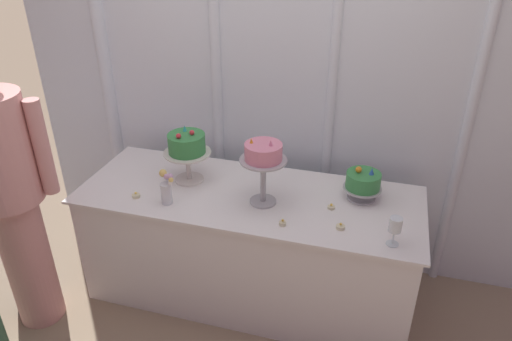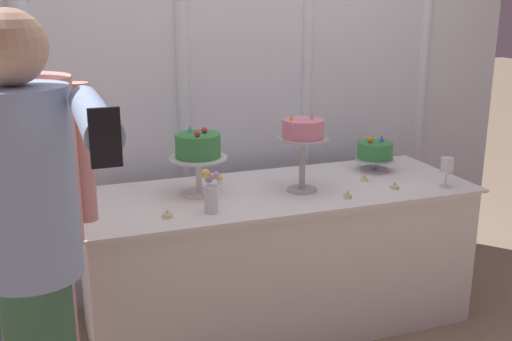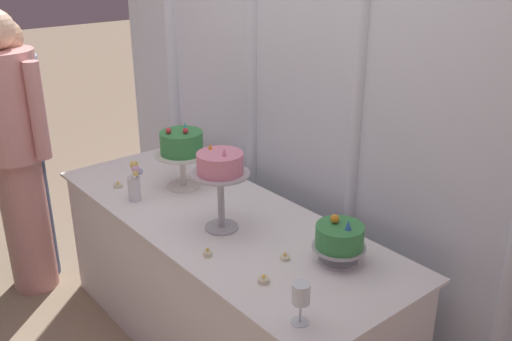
{
  "view_description": "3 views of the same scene",
  "coord_description": "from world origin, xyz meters",
  "px_view_note": "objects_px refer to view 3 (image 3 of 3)",
  "views": [
    {
      "loc": [
        0.7,
        -2.19,
        2.23
      ],
      "look_at": [
        0.04,
        0.1,
        0.92
      ],
      "focal_mm": 33.31,
      "sensor_mm": 36.0,
      "label": 1
    },
    {
      "loc": [
        -1.13,
        -2.67,
        1.71
      ],
      "look_at": [
        -0.08,
        0.2,
        0.84
      ],
      "focal_mm": 42.78,
      "sensor_mm": 36.0,
      "label": 2
    },
    {
      "loc": [
        1.99,
        -1.31,
        1.99
      ],
      "look_at": [
        0.2,
        0.17,
        1.04
      ],
      "focal_mm": 39.76,
      "sensor_mm": 36.0,
      "label": 3
    }
  ],
  "objects_px": {
    "wine_glass": "(301,295)",
    "tealight_near_right": "(285,257)",
    "flower_vase": "(135,182)",
    "tealight_far_right": "(264,280)",
    "cake_display_leftmost": "(182,147)",
    "tealight_far_left": "(118,185)",
    "cake_display_rightmost": "(339,239)",
    "tealight_near_left": "(208,253)",
    "guest_man_pink_jacket": "(14,148)",
    "guest_man_dark_suit": "(21,144)",
    "cake_display_center": "(220,170)",
    "cake_table": "(221,283)"
  },
  "relations": [
    {
      "from": "cake_display_rightmost",
      "to": "tealight_far_right",
      "type": "relative_size",
      "value": 4.67
    },
    {
      "from": "cake_display_center",
      "to": "cake_table",
      "type": "bearing_deg",
      "value": 149.44
    },
    {
      "from": "guest_man_dark_suit",
      "to": "guest_man_pink_jacket",
      "type": "distance_m",
      "value": 0.13
    },
    {
      "from": "cake_table",
      "to": "tealight_near_left",
      "type": "distance_m",
      "value": 0.54
    },
    {
      "from": "tealight_near_left",
      "to": "cake_display_leftmost",
      "type": "bearing_deg",
      "value": 155.04
    },
    {
      "from": "tealight_near_right",
      "to": "flower_vase",
      "type": "bearing_deg",
      "value": -167.77
    },
    {
      "from": "wine_glass",
      "to": "tealight_far_left",
      "type": "xyz_separation_m",
      "value": [
        -1.46,
        0.04,
        -0.1
      ]
    },
    {
      "from": "cake_display_leftmost",
      "to": "cake_table",
      "type": "bearing_deg",
      "value": -8.26
    },
    {
      "from": "cake_display_rightmost",
      "to": "tealight_far_left",
      "type": "bearing_deg",
      "value": -164.43
    },
    {
      "from": "tealight_far_right",
      "to": "cake_display_rightmost",
      "type": "bearing_deg",
      "value": 76.99
    },
    {
      "from": "cake_display_center",
      "to": "tealight_far_left",
      "type": "height_order",
      "value": "cake_display_center"
    },
    {
      "from": "cake_table",
      "to": "wine_glass",
      "type": "xyz_separation_m",
      "value": [
        0.83,
        -0.26,
        0.49
      ]
    },
    {
      "from": "cake_table",
      "to": "tealight_near_left",
      "type": "xyz_separation_m",
      "value": [
        0.27,
        -0.25,
        0.39
      ]
    },
    {
      "from": "cake_table",
      "to": "guest_man_pink_jacket",
      "type": "distance_m",
      "value": 1.41
    },
    {
      "from": "flower_vase",
      "to": "tealight_far_right",
      "type": "bearing_deg",
      "value": 1.06
    },
    {
      "from": "cake_table",
      "to": "cake_display_leftmost",
      "type": "bearing_deg",
      "value": 171.74
    },
    {
      "from": "flower_vase",
      "to": "tealight_near_left",
      "type": "xyz_separation_m",
      "value": [
        0.68,
        -0.04,
        -0.09
      ]
    },
    {
      "from": "tealight_far_left",
      "to": "guest_man_dark_suit",
      "type": "bearing_deg",
      "value": -157.97
    },
    {
      "from": "tealight_near_right",
      "to": "tealight_far_right",
      "type": "distance_m",
      "value": 0.19
    },
    {
      "from": "tealight_far_left",
      "to": "guest_man_pink_jacket",
      "type": "height_order",
      "value": "guest_man_pink_jacket"
    },
    {
      "from": "flower_vase",
      "to": "tealight_near_left",
      "type": "distance_m",
      "value": 0.69
    },
    {
      "from": "tealight_far_right",
      "to": "cake_table",
      "type": "bearing_deg",
      "value": 160.62
    },
    {
      "from": "tealight_far_left",
      "to": "tealight_far_right",
      "type": "xyz_separation_m",
      "value": [
        1.19,
        0.02,
        0.0
      ]
    },
    {
      "from": "tealight_near_left",
      "to": "cake_table",
      "type": "bearing_deg",
      "value": 136.42
    },
    {
      "from": "cake_display_leftmost",
      "to": "guest_man_pink_jacket",
      "type": "bearing_deg",
      "value": -141.94
    },
    {
      "from": "cake_display_rightmost",
      "to": "tealight_near_left",
      "type": "xyz_separation_m",
      "value": [
        -0.38,
        -0.39,
        -0.09
      ]
    },
    {
      "from": "cake_display_leftmost",
      "to": "tealight_near_right",
      "type": "height_order",
      "value": "cake_display_leftmost"
    },
    {
      "from": "cake_display_center",
      "to": "guest_man_dark_suit",
      "type": "distance_m",
      "value": 1.47
    },
    {
      "from": "wine_glass",
      "to": "tealight_near_right",
      "type": "relative_size",
      "value": 3.73
    },
    {
      "from": "guest_man_pink_jacket",
      "to": "flower_vase",
      "type": "bearing_deg",
      "value": 23.73
    },
    {
      "from": "cake_display_leftmost",
      "to": "flower_vase",
      "type": "height_order",
      "value": "cake_display_leftmost"
    },
    {
      "from": "wine_glass",
      "to": "tealight_near_left",
      "type": "bearing_deg",
      "value": 179.26
    },
    {
      "from": "flower_vase",
      "to": "tealight_near_right",
      "type": "xyz_separation_m",
      "value": [
        0.91,
        0.2,
        -0.09
      ]
    },
    {
      "from": "wine_glass",
      "to": "tealight_far_right",
      "type": "height_order",
      "value": "wine_glass"
    },
    {
      "from": "flower_vase",
      "to": "tealight_near_right",
      "type": "height_order",
      "value": "flower_vase"
    },
    {
      "from": "flower_vase",
      "to": "guest_man_pink_jacket",
      "type": "height_order",
      "value": "guest_man_pink_jacket"
    },
    {
      "from": "flower_vase",
      "to": "tealight_near_left",
      "type": "relative_size",
      "value": 5.37
    },
    {
      "from": "cake_display_rightmost",
      "to": "guest_man_pink_jacket",
      "type": "height_order",
      "value": "guest_man_pink_jacket"
    },
    {
      "from": "tealight_far_right",
      "to": "guest_man_pink_jacket",
      "type": "relative_size",
      "value": 0.03
    },
    {
      "from": "tealight_near_left",
      "to": "tealight_near_right",
      "type": "distance_m",
      "value": 0.32
    },
    {
      "from": "tealight_far_left",
      "to": "cake_display_leftmost",
      "type": "bearing_deg",
      "value": 51.29
    },
    {
      "from": "wine_glass",
      "to": "tealight_near_right",
      "type": "distance_m",
      "value": 0.43
    },
    {
      "from": "cake_table",
      "to": "cake_display_leftmost",
      "type": "xyz_separation_m",
      "value": [
        -0.4,
        0.06,
        0.61
      ]
    },
    {
      "from": "wine_glass",
      "to": "flower_vase",
      "type": "height_order",
      "value": "flower_vase"
    },
    {
      "from": "wine_glass",
      "to": "guest_man_pink_jacket",
      "type": "relative_size",
      "value": 0.09
    },
    {
      "from": "tealight_far_right",
      "to": "guest_man_dark_suit",
      "type": "relative_size",
      "value": 0.03
    },
    {
      "from": "tealight_far_left",
      "to": "cake_table",
      "type": "bearing_deg",
      "value": 19.07
    },
    {
      "from": "cake_display_leftmost",
      "to": "cake_display_center",
      "type": "height_order",
      "value": "cake_display_center"
    },
    {
      "from": "cake_display_rightmost",
      "to": "guest_man_dark_suit",
      "type": "distance_m",
      "value": 2.04
    },
    {
      "from": "cake_display_leftmost",
      "to": "cake_display_rightmost",
      "type": "height_order",
      "value": "cake_display_leftmost"
    }
  ]
}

